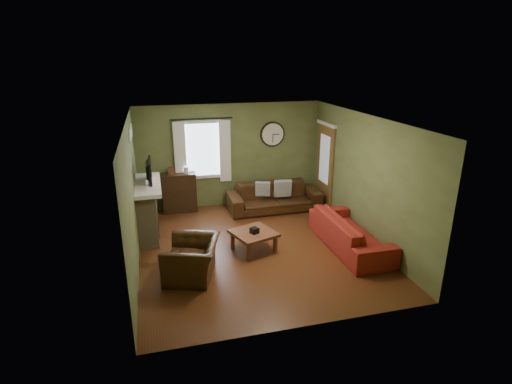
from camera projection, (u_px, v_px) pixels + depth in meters
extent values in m
cube|color=#4F2812|center=(256.00, 247.00, 8.13)|extent=(4.60, 5.20, 0.00)
cube|color=white|center=(256.00, 119.00, 7.28)|extent=(4.60, 5.20, 0.00)
cube|color=#5C6939|center=(132.00, 197.00, 7.15)|extent=(0.00, 5.20, 2.60)
cube|color=#5C6939|center=(364.00, 178.00, 8.25)|extent=(0.00, 5.20, 2.60)
cube|color=#5C6939|center=(230.00, 156.00, 10.08)|extent=(4.60, 0.00, 2.60)
cube|color=#5C6939|center=(305.00, 246.00, 5.32)|extent=(4.60, 0.00, 2.60)
cube|color=tan|center=(147.00, 212.00, 8.50)|extent=(0.40, 1.40, 1.10)
cube|color=black|center=(157.00, 221.00, 8.62)|extent=(0.04, 0.60, 0.55)
cube|color=white|center=(146.00, 185.00, 8.31)|extent=(0.58, 1.60, 0.08)
imported|color=black|center=(146.00, 173.00, 8.39)|extent=(0.08, 0.60, 0.35)
cube|color=#994C3F|center=(150.00, 170.00, 8.39)|extent=(0.02, 0.62, 0.36)
cylinder|color=white|center=(130.00, 136.00, 7.58)|extent=(0.28, 0.28, 0.03)
cylinder|color=white|center=(130.00, 133.00, 7.90)|extent=(0.28, 0.28, 0.03)
cylinder|color=white|center=(131.00, 130.00, 8.22)|extent=(0.28, 0.28, 0.03)
cylinder|color=black|center=(201.00, 119.00, 9.49)|extent=(0.03, 0.03, 1.50)
cube|color=white|center=(180.00, 154.00, 9.62)|extent=(0.28, 0.04, 1.55)
cube|color=white|center=(225.00, 151.00, 9.89)|extent=(0.28, 0.04, 1.55)
cube|color=brown|center=(325.00, 167.00, 10.02)|extent=(0.05, 0.90, 2.10)
imported|color=brown|center=(177.00, 173.00, 9.83)|extent=(0.18, 0.23, 0.02)
imported|color=#311D0D|center=(274.00, 197.00, 10.01)|extent=(2.30, 0.90, 0.67)
cube|color=#9CA1A7|center=(263.00, 189.00, 9.94)|extent=(0.38, 0.22, 0.37)
cube|color=#9CA1A7|center=(283.00, 188.00, 9.98)|extent=(0.44, 0.16, 0.43)
imported|color=maroon|center=(350.00, 232.00, 8.04)|extent=(0.88, 2.25, 0.66)
imported|color=#311D0D|center=(192.00, 259.00, 6.98)|extent=(1.16, 1.24, 0.66)
cube|color=black|center=(254.00, 233.00, 7.81)|extent=(0.19, 0.19, 0.11)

